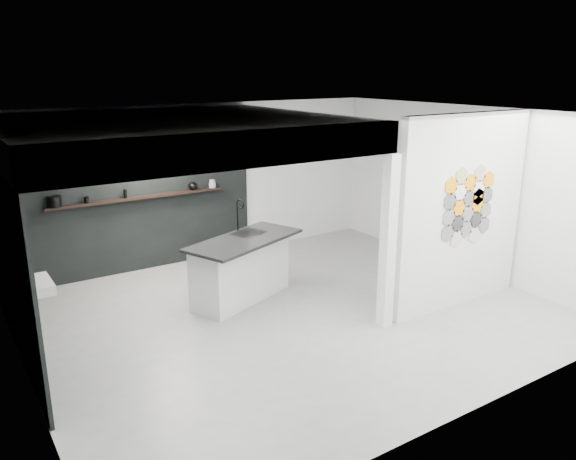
% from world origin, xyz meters
% --- Properties ---
extents(floor, '(7.00, 6.00, 0.01)m').
position_xyz_m(floor, '(0.00, 0.00, -0.01)').
color(floor, gray).
extents(partition_panel, '(2.45, 0.15, 2.80)m').
position_xyz_m(partition_panel, '(2.23, -1.00, 1.40)').
color(partition_panel, silver).
rests_on(partition_panel, floor).
extents(bay_clad_back, '(4.40, 0.04, 2.35)m').
position_xyz_m(bay_clad_back, '(-1.30, 2.97, 1.18)').
color(bay_clad_back, black).
rests_on(bay_clad_back, floor).
extents(bay_clad_left, '(0.04, 4.00, 2.35)m').
position_xyz_m(bay_clad_left, '(-3.47, 1.00, 1.18)').
color(bay_clad_left, black).
rests_on(bay_clad_left, floor).
extents(bulkhead, '(4.40, 4.00, 0.40)m').
position_xyz_m(bulkhead, '(-1.30, 1.00, 2.55)').
color(bulkhead, silver).
rests_on(bulkhead, corner_column).
extents(corner_column, '(0.16, 0.16, 2.35)m').
position_xyz_m(corner_column, '(0.82, -1.00, 1.18)').
color(corner_column, silver).
rests_on(corner_column, floor).
extents(fascia_beam, '(4.40, 0.16, 0.40)m').
position_xyz_m(fascia_beam, '(-1.30, -0.92, 2.55)').
color(fascia_beam, silver).
rests_on(fascia_beam, corner_column).
extents(wall_basin, '(0.40, 0.60, 0.12)m').
position_xyz_m(wall_basin, '(-3.24, 0.80, 0.85)').
color(wall_basin, silver).
rests_on(wall_basin, bay_clad_left).
extents(display_shelf, '(3.00, 0.15, 0.04)m').
position_xyz_m(display_shelf, '(-1.20, 2.87, 1.30)').
color(display_shelf, black).
rests_on(display_shelf, bay_clad_back).
extents(kitchen_island, '(2.01, 1.42, 1.48)m').
position_xyz_m(kitchen_island, '(-0.38, 0.85, 0.50)').
color(kitchen_island, silver).
rests_on(kitchen_island, floor).
extents(stockpot, '(0.25, 0.25, 0.17)m').
position_xyz_m(stockpot, '(-2.53, 2.87, 1.40)').
color(stockpot, black).
rests_on(stockpot, display_shelf).
extents(kettle, '(0.20, 0.20, 0.14)m').
position_xyz_m(kettle, '(-0.22, 2.87, 1.39)').
color(kettle, black).
rests_on(kettle, display_shelf).
extents(glass_bowl, '(0.16, 0.16, 0.09)m').
position_xyz_m(glass_bowl, '(0.15, 2.87, 1.36)').
color(glass_bowl, gray).
rests_on(glass_bowl, display_shelf).
extents(glass_vase, '(0.12, 0.12, 0.14)m').
position_xyz_m(glass_vase, '(0.15, 2.87, 1.39)').
color(glass_vase, gray).
rests_on(glass_vase, display_shelf).
extents(bottle_dark, '(0.06, 0.06, 0.14)m').
position_xyz_m(bottle_dark, '(-1.43, 2.87, 1.39)').
color(bottle_dark, black).
rests_on(bottle_dark, display_shelf).
extents(utensil_cup, '(0.08, 0.08, 0.10)m').
position_xyz_m(utensil_cup, '(-2.05, 2.87, 1.37)').
color(utensil_cup, black).
rests_on(utensil_cup, display_shelf).
extents(hex_tile_cluster, '(1.04, 0.02, 1.16)m').
position_xyz_m(hex_tile_cluster, '(2.26, -1.09, 1.50)').
color(hex_tile_cluster, '#66635E').
rests_on(hex_tile_cluster, partition_panel).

